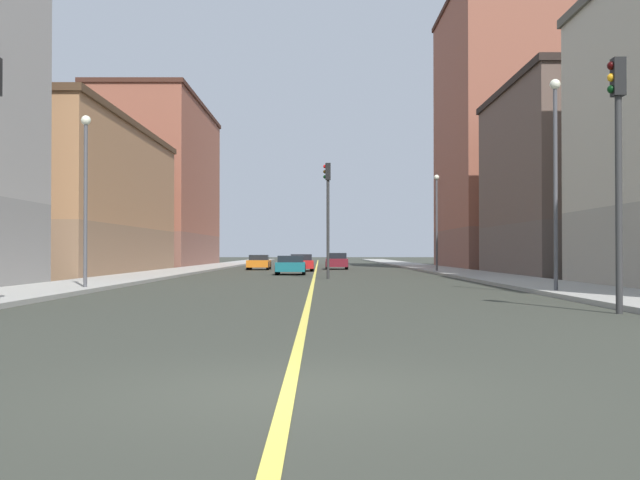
# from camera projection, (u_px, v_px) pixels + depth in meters

# --- Properties ---
(ground_plane) EXTENTS (400.00, 400.00, 0.00)m
(ground_plane) POSITION_uv_depth(u_px,v_px,m) (291.00, 392.00, 8.27)
(ground_plane) COLOR #33352D
(ground_plane) RESTS_ON ground
(sidewalk_left) EXTENTS (3.77, 168.00, 0.15)m
(sidewalk_left) POSITION_uv_depth(u_px,v_px,m) (451.00, 271.00, 57.23)
(sidewalk_left) COLOR #9E9B93
(sidewalk_left) RESTS_ON ground
(sidewalk_right) EXTENTS (3.77, 168.00, 0.15)m
(sidewalk_right) POSITION_uv_depth(u_px,v_px,m) (185.00, 271.00, 57.29)
(sidewalk_right) COLOR #9E9B93
(sidewalk_right) RESTS_ON ground
(lane_center_stripe) EXTENTS (0.16, 154.00, 0.01)m
(lane_center_stripe) POSITION_uv_depth(u_px,v_px,m) (318.00, 272.00, 57.26)
(lane_center_stripe) COLOR #E5D14C
(lane_center_stripe) RESTS_ON ground
(building_left_mid) EXTENTS (9.24, 16.09, 11.54)m
(building_left_mid) POSITION_uv_depth(u_px,v_px,m) (582.00, 180.00, 47.80)
(building_left_mid) COLOR brown
(building_left_mid) RESTS_ON ground
(building_left_far) EXTENTS (9.24, 18.58, 23.53)m
(building_left_far) POSITION_uv_depth(u_px,v_px,m) (503.00, 133.00, 68.79)
(building_left_far) COLOR brown
(building_left_far) RESTS_ON ground
(building_right_midblock) EXTENTS (9.24, 25.71, 9.80)m
(building_right_midblock) POSITION_uv_depth(u_px,v_px,m) (73.00, 199.00, 51.66)
(building_right_midblock) COLOR #8F6B4F
(building_right_midblock) RESTS_ON ground
(building_right_distant) EXTENTS (9.24, 26.06, 16.40)m
(building_right_distant) POSITION_uv_depth(u_px,v_px,m) (162.00, 186.00, 80.59)
(building_right_distant) COLOR brown
(building_right_distant) RESTS_ON ground
(traffic_light_left_near) EXTENTS (0.40, 0.32, 6.04)m
(traffic_light_left_near) POSITION_uv_depth(u_px,v_px,m) (621.00, 148.00, 18.63)
(traffic_light_left_near) COLOR #2D2D2D
(traffic_light_left_near) RESTS_ON ground
(traffic_light_median_far) EXTENTS (0.40, 0.32, 6.22)m
(traffic_light_median_far) POSITION_uv_depth(u_px,v_px,m) (330.00, 204.00, 42.40)
(traffic_light_median_far) COLOR #2D2D2D
(traffic_light_median_far) RESTS_ON ground
(street_lamp_left_near) EXTENTS (0.36, 0.36, 7.22)m
(street_lamp_left_near) POSITION_uv_depth(u_px,v_px,m) (558.00, 162.00, 26.97)
(street_lamp_left_near) COLOR #4C4C51
(street_lamp_left_near) RESTS_ON ground
(street_lamp_right_near) EXTENTS (0.36, 0.36, 6.38)m
(street_lamp_right_near) POSITION_uv_depth(u_px,v_px,m) (88.00, 182.00, 29.38)
(street_lamp_right_near) COLOR #4C4C51
(street_lamp_right_near) RESTS_ON ground
(street_lamp_left_far) EXTENTS (0.36, 0.36, 6.62)m
(street_lamp_left_far) POSITION_uv_depth(u_px,v_px,m) (439.00, 212.00, 54.44)
(street_lamp_left_far) COLOR #4C4C51
(street_lamp_left_far) RESTS_ON ground
(car_red) EXTENTS (1.96, 4.63, 1.27)m
(car_red) POSITION_uv_depth(u_px,v_px,m) (304.00, 263.00, 59.50)
(car_red) COLOR red
(car_red) RESTS_ON ground
(car_orange) EXTENTS (1.79, 4.00, 1.20)m
(car_orange) POSITION_uv_depth(u_px,v_px,m) (262.00, 262.00, 63.95)
(car_orange) COLOR orange
(car_orange) RESTS_ON ground
(car_teal) EXTENTS (1.94, 3.96, 1.21)m
(car_teal) POSITION_uv_depth(u_px,v_px,m) (293.00, 265.00, 50.26)
(car_teal) COLOR #196670
(car_teal) RESTS_ON ground
(car_maroon) EXTENTS (1.91, 4.56, 1.36)m
(car_maroon) POSITION_uv_depth(u_px,v_px,m) (339.00, 261.00, 65.75)
(car_maroon) COLOR maroon
(car_maroon) RESTS_ON ground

